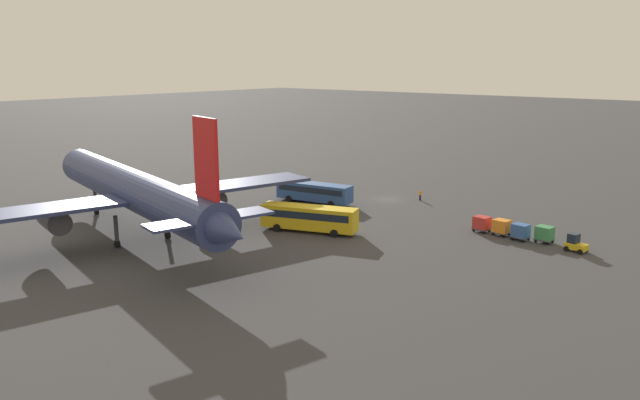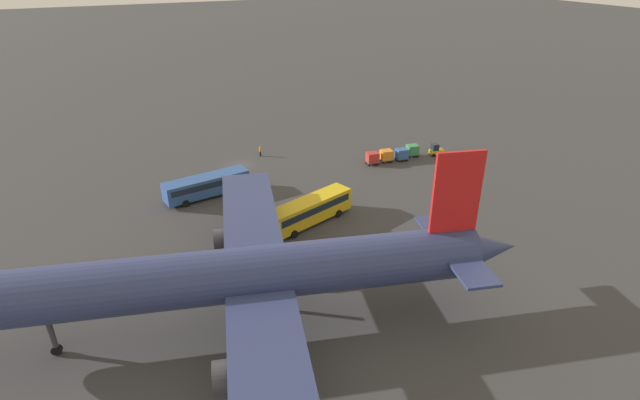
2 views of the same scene
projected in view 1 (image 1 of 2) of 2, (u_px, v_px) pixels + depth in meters
name	position (u px, v px, depth m)	size (l,w,h in m)	color
ground_plane	(388.00, 199.00, 100.15)	(600.00, 600.00, 0.00)	#38383A
airplane	(135.00, 191.00, 76.03)	(53.07, 46.35, 16.61)	navy
shuttle_bus_near	(314.00, 191.00, 97.38)	(12.61, 4.80, 3.10)	#2D5199
shuttle_bus_far	(309.00, 217.00, 80.83)	(12.91, 6.77, 3.37)	gold
baggage_tug	(575.00, 244.00, 72.61)	(2.60, 2.03, 2.10)	gold
worker_person	(420.00, 195.00, 99.21)	(0.38, 0.38, 1.74)	#1E1E2D
cargo_cart_green	(545.00, 233.00, 76.02)	(2.21, 1.94, 2.06)	#38383D
cargo_cart_blue	(521.00, 231.00, 77.07)	(2.21, 1.94, 2.06)	#38383D
cargo_cart_orange	(502.00, 226.00, 79.17)	(2.21, 1.94, 2.06)	#38383D
cargo_cart_red	(482.00, 223.00, 80.82)	(2.21, 1.94, 2.06)	#38383D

